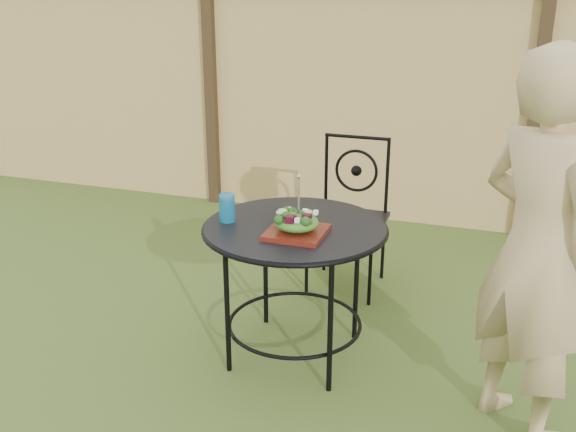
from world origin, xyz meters
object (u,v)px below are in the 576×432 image
object	(u,v)px
diner	(538,253)
patio_table	(295,251)
salad_plate	(296,232)
patio_chair	(349,210)

from	to	relation	value
diner	patio_table	bearing A→B (deg)	30.96
diner	salad_plate	world-z (taller)	diner
patio_table	diner	distance (m)	1.16
patio_chair	patio_table	bearing A→B (deg)	-93.37
patio_chair	diner	xyz separation A→B (m)	(1.05, -1.16, 0.33)
patio_table	patio_chair	xyz separation A→B (m)	(0.05, 0.92, -0.08)
salad_plate	patio_chair	bearing A→B (deg)	89.54
patio_table	patio_chair	bearing A→B (deg)	86.63
patio_table	diner	size ratio (longest dim) A/B	0.56
diner	salad_plate	xyz separation A→B (m)	(-1.06, 0.12, -0.09)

